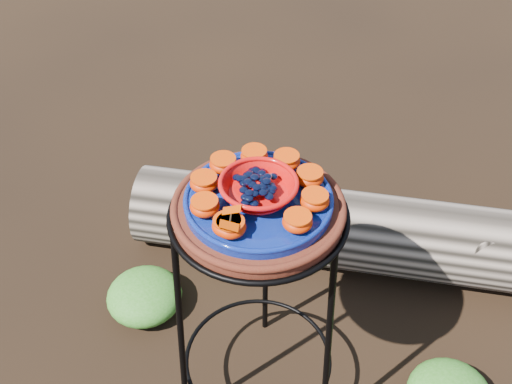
# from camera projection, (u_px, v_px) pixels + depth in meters

# --- Properties ---
(plant_stand) EXTENTS (0.44, 0.44, 0.70)m
(plant_stand) POSITION_uv_depth(u_px,v_px,m) (258.00, 313.00, 1.64)
(plant_stand) COLOR black
(plant_stand) RESTS_ON ground
(terracotta_saucer) EXTENTS (0.38, 0.38, 0.03)m
(terracotta_saucer) POSITION_uv_depth(u_px,v_px,m) (258.00, 210.00, 1.40)
(terracotta_saucer) COLOR #430D0A
(terracotta_saucer) RESTS_ON plant_stand
(cobalt_plate) EXTENTS (0.32, 0.32, 0.02)m
(cobalt_plate) POSITION_uv_depth(u_px,v_px,m) (258.00, 201.00, 1.38)
(cobalt_plate) COLOR #000547
(cobalt_plate) RESTS_ON terracotta_saucer
(red_bowl) EXTENTS (0.16, 0.16, 0.04)m
(red_bowl) POSITION_uv_depth(u_px,v_px,m) (259.00, 190.00, 1.36)
(red_bowl) COLOR red
(red_bowl) RESTS_ON cobalt_plate
(glass_gems) EXTENTS (0.13, 0.13, 0.02)m
(glass_gems) POSITION_uv_depth(u_px,v_px,m) (259.00, 178.00, 1.34)
(glass_gems) COLOR black
(glass_gems) RESTS_ON red_bowl
(orange_half_0) EXTENTS (0.06, 0.06, 0.03)m
(orange_half_0) POSITION_uv_depth(u_px,v_px,m) (231.00, 227.00, 1.28)
(orange_half_0) COLOR #B13700
(orange_half_0) RESTS_ON cobalt_plate
(orange_half_1) EXTENTS (0.06, 0.06, 0.03)m
(orange_half_1) POSITION_uv_depth(u_px,v_px,m) (297.00, 222.00, 1.29)
(orange_half_1) COLOR #B13700
(orange_half_1) RESTS_ON cobalt_plate
(orange_half_2) EXTENTS (0.06, 0.06, 0.03)m
(orange_half_2) POSITION_uv_depth(u_px,v_px,m) (315.00, 200.00, 1.34)
(orange_half_2) COLOR #B13700
(orange_half_2) RESTS_ON cobalt_plate
(orange_half_3) EXTENTS (0.06, 0.06, 0.03)m
(orange_half_3) POSITION_uv_depth(u_px,v_px,m) (310.00, 177.00, 1.40)
(orange_half_3) COLOR #B13700
(orange_half_3) RESTS_ON cobalt_plate
(orange_half_4) EXTENTS (0.06, 0.06, 0.03)m
(orange_half_4) POSITION_uv_depth(u_px,v_px,m) (286.00, 161.00, 1.44)
(orange_half_4) COLOR #B13700
(orange_half_4) RESTS_ON cobalt_plate
(orange_half_5) EXTENTS (0.06, 0.06, 0.03)m
(orange_half_5) POSITION_uv_depth(u_px,v_px,m) (254.00, 156.00, 1.45)
(orange_half_5) COLOR #B13700
(orange_half_5) RESTS_ON cobalt_plate
(orange_half_6) EXTENTS (0.06, 0.06, 0.03)m
(orange_half_6) POSITION_uv_depth(u_px,v_px,m) (223.00, 164.00, 1.43)
(orange_half_6) COLOR #B13700
(orange_half_6) RESTS_ON cobalt_plate
(orange_half_7) EXTENTS (0.06, 0.06, 0.03)m
(orange_half_7) POSITION_uv_depth(u_px,v_px,m) (204.00, 183.00, 1.38)
(orange_half_7) COLOR #B13700
(orange_half_7) RESTS_ON cobalt_plate
(orange_half_8) EXTENTS (0.06, 0.06, 0.03)m
(orange_half_8) POSITION_uv_depth(u_px,v_px,m) (205.00, 206.00, 1.33)
(orange_half_8) COLOR #B13700
(orange_half_8) RESTS_ON cobalt_plate
(orange_half_9) EXTENTS (0.06, 0.06, 0.03)m
(orange_half_9) POSITION_uv_depth(u_px,v_px,m) (227.00, 226.00, 1.28)
(orange_half_9) COLOR #B13700
(orange_half_9) RESTS_ON cobalt_plate
(butterfly) EXTENTS (0.08, 0.05, 0.01)m
(butterfly) POSITION_uv_depth(u_px,v_px,m) (230.00, 218.00, 1.27)
(butterfly) COLOR #C33600
(butterfly) RESTS_ON orange_half_0
(driftwood_log) EXTENTS (1.47, 0.50, 0.27)m
(driftwood_log) POSITION_uv_depth(u_px,v_px,m) (347.00, 230.00, 2.17)
(driftwood_log) COLOR black
(driftwood_log) RESTS_ON ground
(foliage_left) EXTENTS (0.24, 0.24, 0.12)m
(foliage_left) POSITION_uv_depth(u_px,v_px,m) (144.00, 295.00, 2.05)
(foliage_left) COLOR #276714
(foliage_left) RESTS_ON ground
(foliage_back) EXTENTS (0.32, 0.32, 0.16)m
(foliage_back) POSITION_uv_depth(u_px,v_px,m) (242.00, 233.00, 2.23)
(foliage_back) COLOR #276714
(foliage_back) RESTS_ON ground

